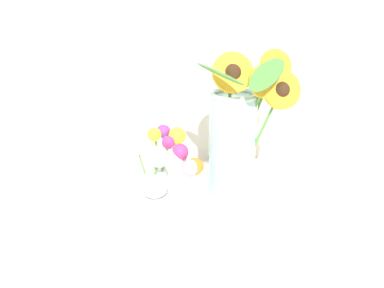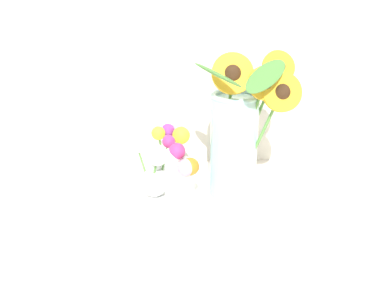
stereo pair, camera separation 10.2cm
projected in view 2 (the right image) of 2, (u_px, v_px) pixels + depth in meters
name	position (u px, v px, depth m)	size (l,w,h in m)	color
ground_plane	(178.00, 223.00, 0.98)	(6.00, 6.00, 0.00)	silver
serving_tray	(192.00, 198.00, 1.07)	(0.40, 0.40, 0.02)	white
mason_jar_sunflowers	(237.00, 134.00, 1.01)	(0.25, 0.18, 0.35)	#9ED1D6
vase_small_center	(180.00, 177.00, 0.97)	(0.08, 0.09, 0.15)	white
vase_bulb_right	(154.00, 172.00, 1.03)	(0.10, 0.09, 0.15)	white
vase_small_back	(169.00, 152.00, 1.13)	(0.10, 0.08, 0.14)	white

